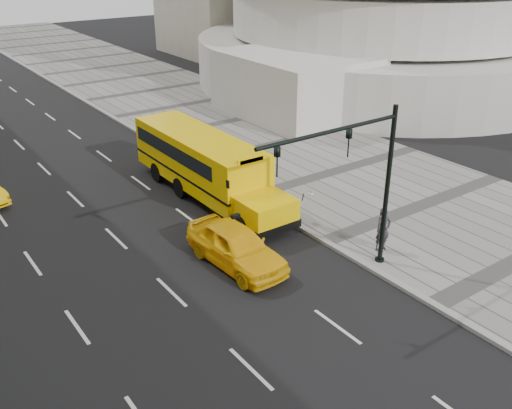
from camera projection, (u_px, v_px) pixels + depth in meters
ground at (138, 232)px, 24.86m from camera, size 140.00×140.00×0.00m
sidewalk_museum at (340, 171)px, 31.16m from camera, size 12.00×140.00×0.15m
curb_museum at (250, 197)px, 28.00m from camera, size 0.30×140.00×0.15m
school_bus at (202, 160)px, 27.88m from camera, size 2.96×11.56×3.19m
taxi_near at (236, 246)px, 22.07m from camera, size 2.19×4.91×1.64m
pedestrian at (383, 230)px, 22.78m from camera, size 0.74×0.57×1.82m
traffic_signal at (362, 175)px, 19.97m from camera, size 6.18×0.36×6.40m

